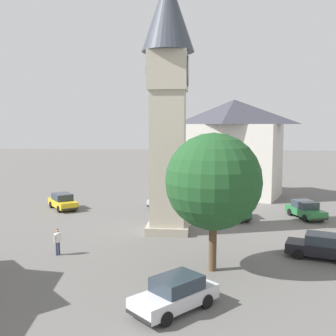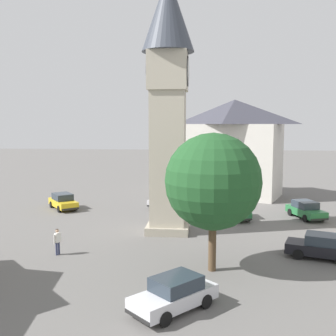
% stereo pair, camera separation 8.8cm
% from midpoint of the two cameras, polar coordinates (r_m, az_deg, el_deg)
% --- Properties ---
extents(ground_plane, '(200.00, 200.00, 0.00)m').
position_cam_midpoint_polar(ground_plane, '(31.03, 0.08, -9.14)').
color(ground_plane, '#605E5B').
extents(clock_tower, '(3.90, 3.90, 19.43)m').
position_cam_midpoint_polar(clock_tower, '(30.07, 0.09, 12.17)').
color(clock_tower, '#A59C89').
rests_on(clock_tower, ground).
extents(car_blue_kerb, '(4.45, 2.91, 1.53)m').
position_cam_midpoint_polar(car_blue_kerb, '(37.17, 19.34, -5.70)').
color(car_blue_kerb, '#236B38').
rests_on(car_blue_kerb, ground).
extents(car_silver_kerb, '(4.45, 2.89, 1.53)m').
position_cam_midpoint_polar(car_silver_kerb, '(40.18, -0.59, -4.46)').
color(car_silver_kerb, silver).
rests_on(car_silver_kerb, ground).
extents(car_red_corner, '(2.93, 4.45, 1.53)m').
position_cam_midpoint_polar(car_red_corner, '(26.63, 21.36, -10.50)').
color(car_red_corner, black).
rests_on(car_red_corner, ground).
extents(car_white_side, '(4.28, 3.89, 1.53)m').
position_cam_midpoint_polar(car_white_side, '(40.19, -14.86, -4.67)').
color(car_white_side, gold).
rests_on(car_white_side, ground).
extents(car_black_far, '(4.40, 2.57, 1.53)m').
position_cam_midpoint_polar(car_black_far, '(35.60, 9.74, -5.96)').
color(car_black_far, '#236B38').
rests_on(car_black_far, ground).
extents(car_green_alley, '(4.17, 4.04, 1.53)m').
position_cam_midpoint_polar(car_green_alley, '(18.45, 1.07, -17.69)').
color(car_green_alley, silver).
rests_on(car_green_alley, ground).
extents(pedestrian, '(0.49, 0.37, 1.69)m').
position_cam_midpoint_polar(pedestrian, '(26.38, -15.59, -9.90)').
color(pedestrian, '#2D3351').
rests_on(pedestrian, ground).
extents(tree, '(5.41, 5.41, 7.83)m').
position_cam_midpoint_polar(tree, '(22.05, 6.64, -1.97)').
color(tree, brown).
rests_on(tree, ground).
extents(building_shop_left, '(9.81, 12.23, 11.10)m').
position_cam_midpoint_polar(building_shop_left, '(46.23, 9.57, 2.97)').
color(building_shop_left, beige).
rests_on(building_shop_left, ground).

